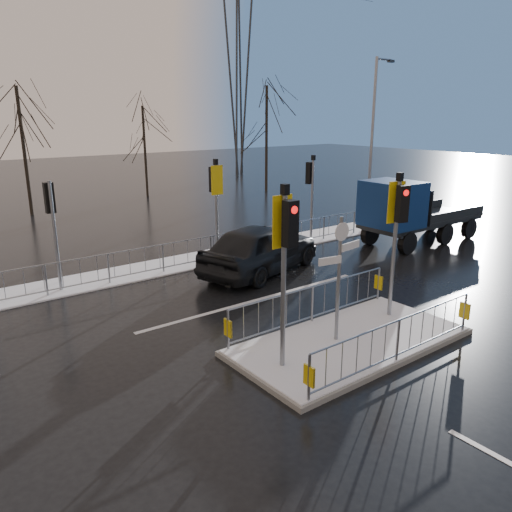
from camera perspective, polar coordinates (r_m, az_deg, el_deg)
ground at (r=12.75m, az=10.69°, el=-9.86°), size 120.00×120.00×0.00m
snow_verge at (r=19.14m, az=-8.66°, el=-0.83°), size 30.00×2.00×0.04m
lane_markings at (r=12.56m, az=11.83°, el=-10.34°), size 8.00×11.38×0.01m
traffic_island at (r=12.59m, az=10.71°, el=-8.26°), size 6.00×3.04×4.15m
far_kerb_fixtures at (r=18.58m, az=-7.24°, el=1.92°), size 18.00×0.65×3.83m
car_far_lane at (r=17.71m, az=0.54°, el=0.93°), size 5.65×3.59×1.79m
flatbed_truck at (r=22.13m, az=16.62°, el=4.95°), size 6.15×2.31×2.84m
tree_far_a at (r=30.30m, az=-25.27°, el=13.26°), size 3.75×3.75×7.08m
tree_far_b at (r=34.82m, az=-12.68°, el=13.47°), size 3.25×3.25×6.14m
tree_far_c at (r=36.46m, az=1.22°, el=15.45°), size 4.00×4.00×7.55m
street_lamp_right at (r=25.09m, az=13.23°, el=13.06°), size 1.25×0.18×8.00m
pylon_wires at (r=45.76m, az=-3.28°, el=22.94°), size 70.00×2.38×19.97m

